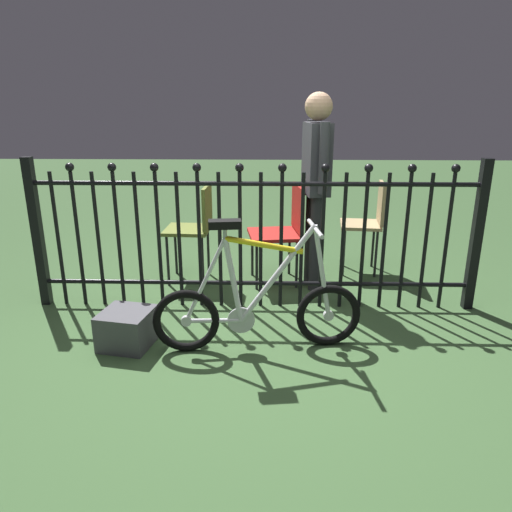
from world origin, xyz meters
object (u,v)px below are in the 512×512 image
chair_olive (196,223)px  display_crate (127,328)px  chair_tan (369,218)px  person_visitor (316,176)px  bicycle (258,308)px  chair_red (284,225)px

chair_olive → display_crate: chair_olive is taller
display_crate → chair_tan: bearing=38.7°
display_crate → person_visitor: bearing=39.8°
bicycle → chair_red: size_ratio=1.57×
chair_tan → chair_olive: bearing=-170.2°
chair_red → chair_tan: chair_red is taller
bicycle → chair_olive: bicycle is taller
bicycle → chair_red: bicycle is taller
chair_red → display_crate: bearing=-131.4°
chair_olive → chair_tan: bearing=9.8°
bicycle → chair_tan: bearing=56.6°
chair_red → display_crate: 1.68m
chair_red → chair_tan: (0.80, 0.28, 0.00)m
chair_tan → display_crate: size_ratio=2.66×
chair_red → chair_olive: chair_red is taller
person_visitor → display_crate: person_visitor is taller
bicycle → chair_red: bearing=80.7°
bicycle → chair_tan: bicycle is taller
chair_red → person_visitor: person_visitor is taller
bicycle → display_crate: size_ratio=4.25×
chair_red → display_crate: size_ratio=2.71×
bicycle → display_crate: 0.89m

